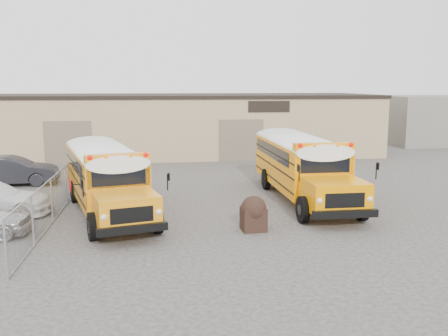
{
  "coord_description": "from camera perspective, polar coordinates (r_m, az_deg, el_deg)",
  "views": [
    {
      "loc": [
        -1.58,
        -20.01,
        5.48
      ],
      "look_at": [
        1.26,
        2.82,
        1.6
      ],
      "focal_mm": 40.0,
      "sensor_mm": 36.0,
      "label": 1
    }
  ],
  "objects": [
    {
      "name": "tarp_bundle",
      "position": [
        18.9,
        3.39,
        -5.15
      ],
      "size": [
        0.98,
        0.98,
        1.34
      ],
      "color": "black",
      "rests_on": "ground"
    },
    {
      "name": "school_bus_right",
      "position": [
        30.51,
        5.38,
        2.58
      ],
      "size": [
        2.9,
        10.6,
        3.09
      ],
      "color": "#FA9000",
      "rests_on": "ground"
    },
    {
      "name": "chainlink_fence",
      "position": [
        23.88,
        -17.63,
        -1.94
      ],
      "size": [
        0.07,
        18.07,
        1.81
      ],
      "color": "#93969B",
      "rests_on": "ground"
    },
    {
      "name": "ground",
      "position": [
        20.81,
        -2.5,
        -5.71
      ],
      "size": [
        120.0,
        120.0,
        0.0
      ],
      "primitive_type": "plane",
      "color": "#373432",
      "rests_on": "ground"
    },
    {
      "name": "car_dark",
      "position": [
        29.62,
        -23.04,
        -0.3
      ],
      "size": [
        4.9,
        1.93,
        1.59
      ],
      "primitive_type": "imported",
      "rotation": [
        0.0,
        0.0,
        1.62
      ],
      "color": "black",
      "rests_on": "ground"
    },
    {
      "name": "distant_building_right",
      "position": [
        51.01,
        23.13,
        5.12
      ],
      "size": [
        10.0,
        8.0,
        4.4
      ],
      "primitive_type": "cube",
      "color": "gray",
      "rests_on": "ground"
    },
    {
      "name": "warehouse",
      "position": [
        40.16,
        -4.83,
        5.1
      ],
      "size": [
        30.2,
        10.2,
        4.67
      ],
      "color": "tan",
      "rests_on": "ground"
    },
    {
      "name": "school_bus_left",
      "position": [
        28.17,
        -15.29,
        1.51
      ],
      "size": [
        4.94,
        10.29,
        2.93
      ],
      "color": "orange",
      "rests_on": "ground"
    }
  ]
}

